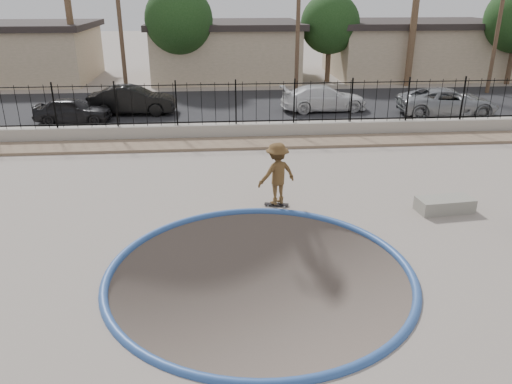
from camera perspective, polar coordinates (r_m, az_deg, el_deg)
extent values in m
cube|color=gray|center=(23.80, -2.41, 4.83)|extent=(120.00, 120.00, 2.20)
torus|color=#2D5093|center=(11.43, 0.45, -9.32)|extent=(7.04, 7.04, 0.20)
cube|color=#8C765C|center=(20.79, -2.12, 5.59)|extent=(42.00, 1.60, 0.11)
cube|color=#A19B8E|center=(21.78, -2.27, 7.02)|extent=(42.00, 0.45, 0.60)
cube|color=black|center=(21.68, -2.29, 8.09)|extent=(40.00, 0.04, 0.03)
cube|color=black|center=(21.35, -2.35, 12.21)|extent=(40.00, 0.04, 0.04)
cube|color=black|center=(28.36, -2.91, 9.98)|extent=(90.00, 8.00, 0.04)
cube|color=tan|center=(40.02, -26.21, 13.89)|extent=(11.00, 8.00, 3.50)
cube|color=#2C2523|center=(39.86, -26.70, 16.64)|extent=(11.60, 8.60, 0.40)
cube|color=tan|center=(37.46, -3.52, 15.61)|extent=(10.00, 8.00, 3.50)
cube|color=#2C2523|center=(37.29, -3.59, 18.59)|extent=(10.60, 8.60, 0.40)
cube|color=tan|center=(40.31, 17.56, 15.13)|extent=(12.00, 8.00, 3.50)
cube|color=#2C2523|center=(40.15, 17.89, 17.88)|extent=(12.60, 8.60, 0.40)
cylinder|color=brown|center=(35.92, -20.57, 18.47)|extent=(0.44, 0.44, 9.00)
cylinder|color=brown|center=(35.18, 17.78, 19.57)|extent=(0.44, 0.44, 10.00)
cylinder|color=#473323|center=(30.18, -15.33, 18.60)|extent=(0.24, 0.24, 9.00)
cylinder|color=#473323|center=(30.14, 4.85, 19.73)|extent=(0.24, 0.24, 9.50)
cylinder|color=#473323|center=(34.22, 26.11, 17.55)|extent=(0.24, 0.24, 9.00)
cylinder|color=#473323|center=(34.07, -8.55, 14.35)|extent=(0.34, 0.34, 3.00)
sphere|color=#143311|center=(33.83, -8.82, 18.88)|extent=(4.32, 4.32, 4.32)
cylinder|color=#473323|center=(35.90, 8.23, 14.55)|extent=(0.34, 0.34, 2.75)
sphere|color=#143311|center=(35.67, 8.45, 18.49)|extent=(3.96, 3.96, 3.96)
cylinder|color=#473323|center=(38.55, 27.09, 13.13)|extent=(0.34, 0.34, 3.00)
imported|color=brown|center=(14.50, 2.41, 1.74)|extent=(1.37, 1.11, 1.84)
cube|color=black|center=(14.82, 2.35, -1.40)|extent=(0.74, 0.31, 0.02)
cylinder|color=silver|center=(14.79, 1.40, -1.57)|extent=(0.05, 0.04, 0.05)
cylinder|color=silver|center=(14.91, 1.44, -1.37)|extent=(0.05, 0.04, 0.05)
cylinder|color=silver|center=(14.76, 3.27, -1.65)|extent=(0.05, 0.04, 0.05)
cylinder|color=silver|center=(14.88, 3.30, -1.45)|extent=(0.05, 0.04, 0.05)
cube|color=gray|center=(15.41, 20.76, -1.36)|extent=(1.66, 0.85, 0.40)
imported|color=black|center=(25.60, -20.21, 8.77)|extent=(3.66, 1.68, 1.22)
imported|color=black|center=(26.57, -13.94, 10.15)|extent=(4.36, 1.62, 1.42)
imported|color=white|center=(26.87, 7.76, 10.59)|extent=(4.61, 2.16, 1.30)
imported|color=gray|center=(27.33, 21.04, 9.59)|extent=(5.02, 2.52, 1.36)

